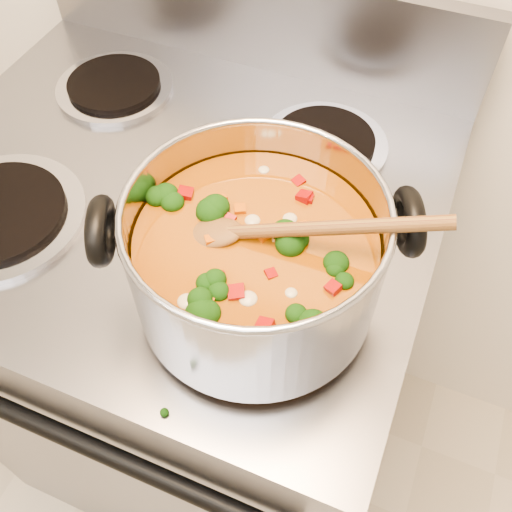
{
  "coord_description": "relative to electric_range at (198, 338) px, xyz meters",
  "views": [
    {
      "loc": [
        0.35,
        0.69,
        1.49
      ],
      "look_at": [
        0.21,
        1.02,
        1.01
      ],
      "focal_mm": 40.0,
      "sensor_mm": 36.0,
      "label": 1
    }
  ],
  "objects": [
    {
      "name": "stockpot",
      "position": [
        0.18,
        -0.14,
        0.54
      ],
      "size": [
        0.33,
        0.27,
        0.16
      ],
      "rotation": [
        0.0,
        0.0,
        0.43
      ],
      "color": "#A6A6AE",
      "rests_on": "electric_range"
    },
    {
      "name": "cooktop_crumbs",
      "position": [
        0.2,
        0.02,
        0.46
      ],
      "size": [
        0.32,
        0.01,
        0.01
      ],
      "color": "black",
      "rests_on": "electric_range"
    },
    {
      "name": "electric_range",
      "position": [
        0.0,
        0.0,
        0.0
      ],
      "size": [
        0.74,
        0.67,
        1.08
      ],
      "color": "gray",
      "rests_on": "ground"
    },
    {
      "name": "wooden_spoon",
      "position": [
        0.2,
        -0.14,
        0.59
      ],
      "size": [
        0.26,
        0.08,
        0.09
      ],
      "rotation": [
        0.0,
        0.0,
        0.22
      ],
      "color": "brown",
      "rests_on": "stockpot"
    }
  ]
}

